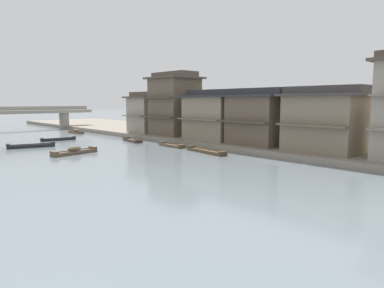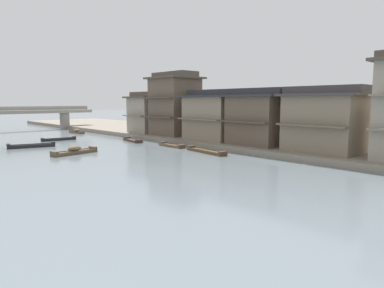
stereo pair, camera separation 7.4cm
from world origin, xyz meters
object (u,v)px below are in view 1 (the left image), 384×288
at_px(house_waterfront_tall, 260,117).
at_px(boat_moored_far, 206,151).
at_px(boat_midriver_drifting, 74,151).
at_px(boat_midriver_upstream, 76,132).
at_px(house_waterfront_end, 147,112).
at_px(stone_bridge, 21,115).
at_px(boat_upstream_distant, 172,145).
at_px(house_waterfront_second, 324,120).
at_px(boat_moored_third, 132,140).
at_px(house_waterfront_far, 175,104).
at_px(house_waterfront_narrow, 216,115).
at_px(boat_moored_nearest, 31,146).
at_px(boat_moored_second, 58,139).

bearing_deg(house_waterfront_tall, boat_moored_far, 157.54).
xyz_separation_m(boat_midriver_drifting, boat_midriver_upstream, (10.00, 21.70, -0.02)).
distance_m(house_waterfront_end, stone_bridge, 25.63).
height_order(boat_moored_far, boat_upstream_distant, boat_moored_far).
distance_m(boat_midriver_upstream, house_waterfront_second, 40.74).
distance_m(house_waterfront_second, house_waterfront_end, 28.10).
height_order(boat_moored_third, stone_bridge, stone_bridge).
distance_m(boat_midriver_drifting, house_waterfront_far, 17.37).
bearing_deg(boat_moored_far, boat_midriver_upstream, 90.79).
relative_size(boat_moored_far, house_waterfront_narrow, 0.76).
distance_m(boat_midriver_drifting, house_waterfront_tall, 19.95).
relative_size(boat_moored_nearest, boat_moored_far, 0.91).
relative_size(house_waterfront_narrow, house_waterfront_end, 1.23).
bearing_deg(boat_moored_far, house_waterfront_narrow, 34.88).
xyz_separation_m(boat_upstream_distant, house_waterfront_far, (5.58, 6.04, 4.76)).
distance_m(boat_moored_nearest, boat_moored_far, 20.64).
height_order(boat_upstream_distant, house_waterfront_narrow, house_waterfront_narrow).
relative_size(boat_upstream_distant, house_waterfront_tall, 0.59).
relative_size(boat_midriver_drifting, house_waterfront_end, 0.81).
xyz_separation_m(boat_moored_third, stone_bridge, (-5.68, 27.43, 2.73)).
relative_size(boat_moored_nearest, house_waterfront_narrow, 0.69).
xyz_separation_m(boat_upstream_distant, house_waterfront_second, (5.27, -15.95, 3.46)).
bearing_deg(boat_midriver_upstream, house_waterfront_second, -81.41).
relative_size(boat_moored_third, boat_midriver_upstream, 1.27).
xyz_separation_m(boat_moored_third, house_waterfront_narrow, (6.33, -9.40, 3.47)).
xyz_separation_m(boat_moored_third, house_waterfront_far, (6.03, -1.66, 4.77)).
distance_m(boat_moored_second, house_waterfront_second, 34.18).
xyz_separation_m(boat_midriver_drifting, stone_bridge, (4.66, 32.63, 2.58)).
xyz_separation_m(boat_moored_far, boat_upstream_distant, (0.37, 6.06, 0.00)).
relative_size(house_waterfront_narrow, stone_bridge, 0.29).
bearing_deg(boat_moored_third, house_waterfront_tall, -69.79).
distance_m(house_waterfront_tall, house_waterfront_far, 14.60).
height_order(boat_moored_second, boat_moored_third, boat_moored_second).
bearing_deg(house_waterfront_second, house_waterfront_far, 89.21).
bearing_deg(house_waterfront_narrow, boat_moored_second, 126.95).
bearing_deg(house_waterfront_tall, boat_moored_second, 117.72).
relative_size(house_waterfront_tall, house_waterfront_narrow, 0.90).
height_order(boat_moored_third, boat_upstream_distant, boat_upstream_distant).
height_order(house_waterfront_far, stone_bridge, house_waterfront_far).
distance_m(boat_moored_nearest, boat_moored_third, 12.28).
relative_size(boat_moored_nearest, boat_midriver_drifting, 1.05).
distance_m(boat_moored_nearest, boat_midriver_drifting, 8.40).
relative_size(boat_moored_third, boat_moored_far, 0.80).
bearing_deg(boat_moored_third, boat_upstream_distant, -86.66).
relative_size(boat_moored_nearest, stone_bridge, 0.20).
height_order(boat_moored_far, house_waterfront_end, house_waterfront_end).
bearing_deg(house_waterfront_second, boat_upstream_distant, 108.30).
xyz_separation_m(boat_midriver_drifting, house_waterfront_far, (16.37, 3.54, 4.62)).
relative_size(boat_moored_nearest, house_waterfront_end, 0.85).
distance_m(boat_moored_far, house_waterfront_narrow, 8.37).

